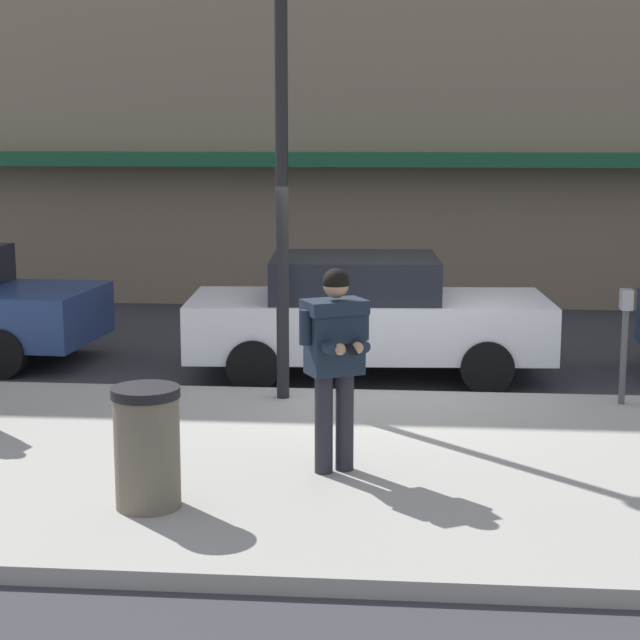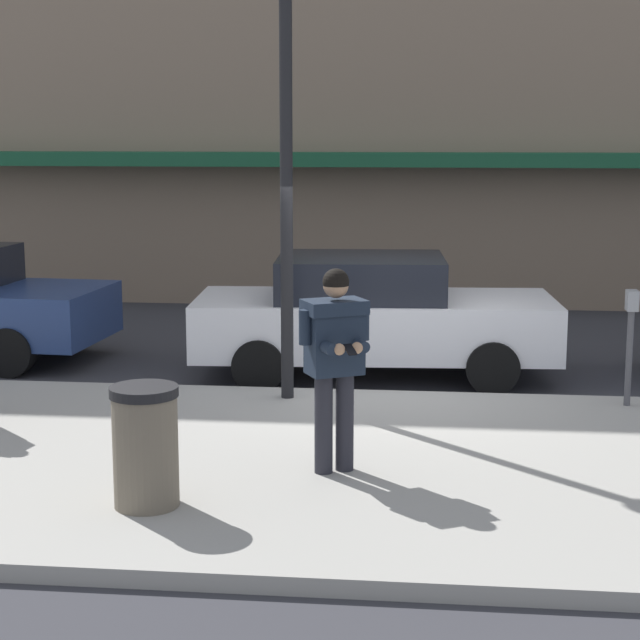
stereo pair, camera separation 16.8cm
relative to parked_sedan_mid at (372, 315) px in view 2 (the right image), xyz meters
name	(u,v)px [view 2 (the right image)]	position (x,y,z in m)	size (l,w,h in m)	color
ground_plane	(388,398)	(0.26, -1.08, -0.79)	(80.00, 80.00, 0.00)	#333338
sidewalk	(484,471)	(1.26, -3.93, -0.72)	(32.00, 5.30, 0.14)	#99968E
curb_paint_line	(473,399)	(1.26, -1.03, -0.79)	(28.00, 0.12, 0.01)	silver
parked_sedan_mid	(372,315)	(0.00, 0.00, 0.00)	(4.61, 2.15, 1.54)	silver
man_texting_on_phone	(335,348)	(-0.06, -4.30, 0.46)	(0.63, 0.65, 1.81)	#23232B
street_lamp_post	(286,126)	(-0.83, -1.73, 2.35)	(0.36, 0.36, 4.88)	black
parking_meter	(630,331)	(2.90, -1.68, 0.18)	(0.12, 0.18, 1.27)	#4C4C51
trash_bin	(145,446)	(-1.47, -5.32, -0.16)	(0.55, 0.55, 0.98)	#665B4C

